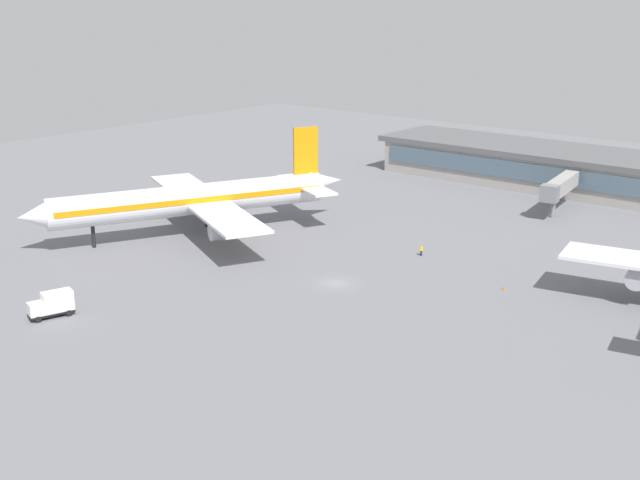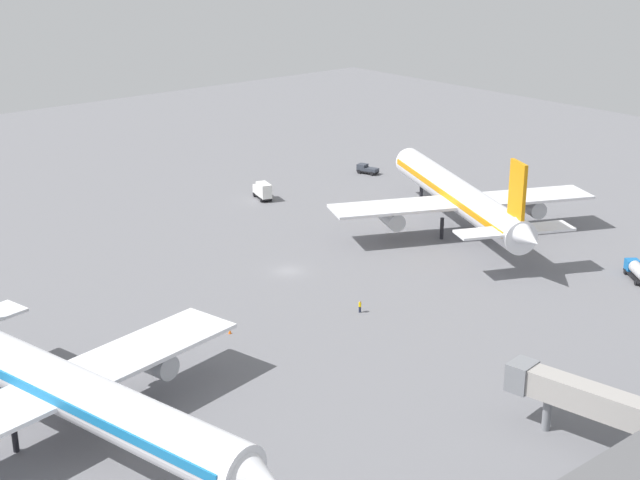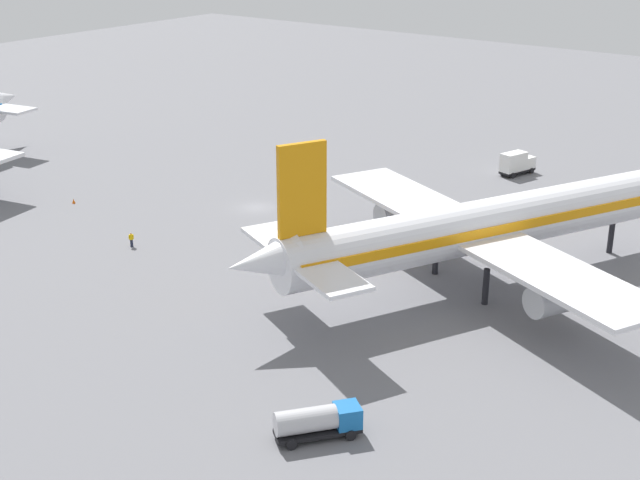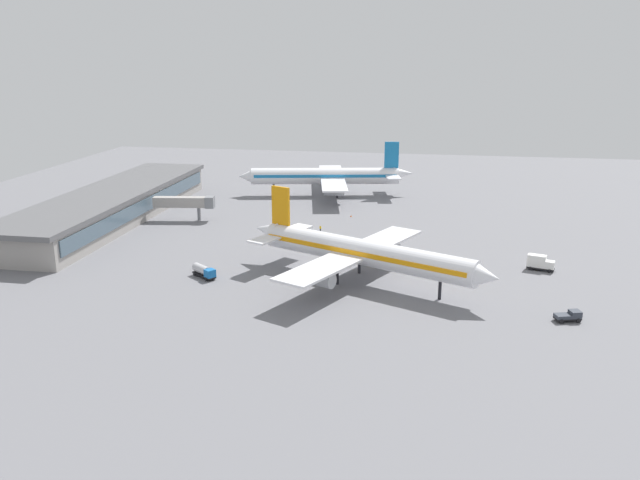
{
  "view_description": "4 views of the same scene",
  "coord_description": "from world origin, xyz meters",
  "px_view_note": "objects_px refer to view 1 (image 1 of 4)",
  "views": [
    {
      "loc": [
        -67.73,
        85.01,
        39.45
      ],
      "look_at": [
        1.37,
        1.92,
        6.66
      ],
      "focal_mm": 45.18,
      "sensor_mm": 36.0,
      "label": 1
    },
    {
      "loc": [
        -82.79,
        -104.86,
        50.99
      ],
      "look_at": [
        8.5,
        2.61,
        2.37
      ],
      "focal_mm": 52.92,
      "sensor_mm": 36.0,
      "label": 2
    },
    {
      "loc": [
        70.21,
        -79.99,
        36.72
      ],
      "look_at": [
        21.29,
        -14.88,
        5.15
      ],
      "focal_mm": 49.71,
      "sensor_mm": 36.0,
      "label": 3
    },
    {
      "loc": [
        158.92,
        9.66,
        44.86
      ],
      "look_at": [
        16.33,
        -15.43,
        3.25
      ],
      "focal_mm": 36.62,
      "sensor_mm": 36.0,
      "label": 4
    }
  ],
  "objects_px": {
    "airplane_taxiing": "(195,199)",
    "safety_cone_near_gate": "(504,288)",
    "fuel_truck": "(305,191)",
    "ground_crew_worker": "(421,251)",
    "catering_truck": "(52,304)"
  },
  "relations": [
    {
      "from": "airplane_taxiing",
      "to": "safety_cone_near_gate",
      "type": "distance_m",
      "value": 54.87
    },
    {
      "from": "ground_crew_worker",
      "to": "catering_truck",
      "type": "bearing_deg",
      "value": -87.75
    },
    {
      "from": "catering_truck",
      "to": "ground_crew_worker",
      "type": "xyz_separation_m",
      "value": [
        -22.53,
        -51.66,
        -0.85
      ]
    },
    {
      "from": "safety_cone_near_gate",
      "to": "catering_truck",
      "type": "bearing_deg",
      "value": 48.94
    },
    {
      "from": "fuel_truck",
      "to": "safety_cone_near_gate",
      "type": "xyz_separation_m",
      "value": [
        -56.97,
        23.38,
        -1.09
      ]
    },
    {
      "from": "fuel_truck",
      "to": "ground_crew_worker",
      "type": "distance_m",
      "value": 43.27
    },
    {
      "from": "fuel_truck",
      "to": "airplane_taxiing",
      "type": "bearing_deg",
      "value": 43.32
    },
    {
      "from": "airplane_taxiing",
      "to": "safety_cone_near_gate",
      "type": "height_order",
      "value": "airplane_taxiing"
    },
    {
      "from": "airplane_taxiing",
      "to": "safety_cone_near_gate",
      "type": "bearing_deg",
      "value": 124.76
    },
    {
      "from": "safety_cone_near_gate",
      "to": "ground_crew_worker",
      "type": "bearing_deg",
      "value": -18.37
    },
    {
      "from": "catering_truck",
      "to": "ground_crew_worker",
      "type": "distance_m",
      "value": 56.37
    },
    {
      "from": "fuel_truck",
      "to": "ground_crew_worker",
      "type": "relative_size",
      "value": 3.68
    },
    {
      "from": "fuel_truck",
      "to": "safety_cone_near_gate",
      "type": "distance_m",
      "value": 61.59
    },
    {
      "from": "fuel_truck",
      "to": "ground_crew_worker",
      "type": "height_order",
      "value": "fuel_truck"
    },
    {
      "from": "catering_truck",
      "to": "airplane_taxiing",
      "type": "bearing_deg",
      "value": -142.6
    }
  ]
}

